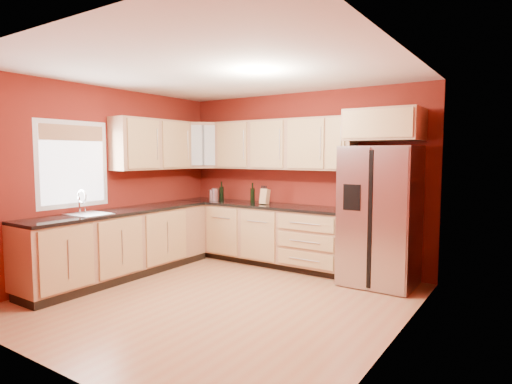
% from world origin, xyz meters
% --- Properties ---
extents(floor, '(4.00, 4.00, 0.00)m').
position_xyz_m(floor, '(0.00, 0.00, 0.00)').
color(floor, '#AF6A43').
rests_on(floor, ground).
extents(ceiling, '(4.00, 4.00, 0.00)m').
position_xyz_m(ceiling, '(0.00, 0.00, 2.60)').
color(ceiling, white).
rests_on(ceiling, wall_back).
extents(wall_back, '(4.00, 0.04, 2.60)m').
position_xyz_m(wall_back, '(0.00, 2.00, 1.30)').
color(wall_back, maroon).
rests_on(wall_back, floor).
extents(wall_front, '(4.00, 0.04, 2.60)m').
position_xyz_m(wall_front, '(0.00, -2.00, 1.30)').
color(wall_front, maroon).
rests_on(wall_front, floor).
extents(wall_left, '(0.04, 4.00, 2.60)m').
position_xyz_m(wall_left, '(-2.00, 0.00, 1.30)').
color(wall_left, maroon).
rests_on(wall_left, floor).
extents(wall_right, '(0.04, 4.00, 2.60)m').
position_xyz_m(wall_right, '(2.00, 0.00, 1.30)').
color(wall_right, maroon).
rests_on(wall_right, floor).
extents(base_cabinets_back, '(2.90, 0.60, 0.88)m').
position_xyz_m(base_cabinets_back, '(-0.55, 1.70, 0.44)').
color(base_cabinets_back, '#A0714E').
rests_on(base_cabinets_back, floor).
extents(base_cabinets_left, '(0.60, 2.80, 0.88)m').
position_xyz_m(base_cabinets_left, '(-1.70, 0.00, 0.44)').
color(base_cabinets_left, '#A0714E').
rests_on(base_cabinets_left, floor).
extents(countertop_back, '(2.90, 0.62, 0.04)m').
position_xyz_m(countertop_back, '(-0.55, 1.69, 0.90)').
color(countertop_back, black).
rests_on(countertop_back, base_cabinets_back).
extents(countertop_left, '(0.62, 2.80, 0.04)m').
position_xyz_m(countertop_left, '(-1.69, 0.00, 0.90)').
color(countertop_left, black).
rests_on(countertop_left, base_cabinets_left).
extents(upper_cabinets_back, '(2.30, 0.33, 0.75)m').
position_xyz_m(upper_cabinets_back, '(-0.25, 1.83, 1.83)').
color(upper_cabinets_back, '#A0714E').
rests_on(upper_cabinets_back, wall_back).
extents(upper_cabinets_left, '(0.33, 1.35, 0.75)m').
position_xyz_m(upper_cabinets_left, '(-1.83, 0.72, 1.83)').
color(upper_cabinets_left, '#A0714E').
rests_on(upper_cabinets_left, wall_left).
extents(corner_upper_cabinet, '(0.67, 0.67, 0.75)m').
position_xyz_m(corner_upper_cabinet, '(-1.67, 1.67, 1.83)').
color(corner_upper_cabinet, '#A0714E').
rests_on(corner_upper_cabinet, wall_back).
extents(over_fridge_cabinet, '(0.92, 0.60, 0.40)m').
position_xyz_m(over_fridge_cabinet, '(1.35, 1.70, 2.05)').
color(over_fridge_cabinet, '#A0714E').
rests_on(over_fridge_cabinet, wall_back).
extents(refrigerator, '(0.90, 0.75, 1.78)m').
position_xyz_m(refrigerator, '(1.35, 1.62, 0.89)').
color(refrigerator, silver).
rests_on(refrigerator, floor).
extents(window, '(0.03, 0.90, 1.00)m').
position_xyz_m(window, '(-1.98, -0.50, 1.55)').
color(window, white).
rests_on(window, wall_left).
extents(sink_faucet, '(0.50, 0.42, 0.30)m').
position_xyz_m(sink_faucet, '(-1.69, -0.50, 1.07)').
color(sink_faucet, silver).
rests_on(sink_faucet, countertop_left).
extents(canister_left, '(0.12, 0.12, 0.18)m').
position_xyz_m(canister_left, '(-1.44, 1.64, 1.01)').
color(canister_left, silver).
rests_on(canister_left, countertop_back).
extents(canister_right, '(0.13, 0.13, 0.20)m').
position_xyz_m(canister_right, '(-1.38, 1.65, 1.02)').
color(canister_right, silver).
rests_on(canister_right, countertop_back).
extents(wine_bottle_a, '(0.08, 0.08, 0.31)m').
position_xyz_m(wine_bottle_a, '(-0.71, 1.75, 1.08)').
color(wine_bottle_a, black).
rests_on(wine_bottle_a, countertop_back).
extents(wine_bottle_b, '(0.09, 0.09, 0.31)m').
position_xyz_m(wine_bottle_b, '(-1.32, 1.73, 1.08)').
color(wine_bottle_b, black).
rests_on(wine_bottle_b, countertop_back).
extents(knife_block, '(0.12, 0.11, 0.23)m').
position_xyz_m(knife_block, '(-0.44, 1.68, 1.04)').
color(knife_block, tan).
rests_on(knife_block, countertop_back).
extents(soap_dispenser, '(0.06, 0.06, 0.17)m').
position_xyz_m(soap_dispenser, '(0.80, 1.71, 1.00)').
color(soap_dispenser, white).
rests_on(soap_dispenser, countertop_back).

